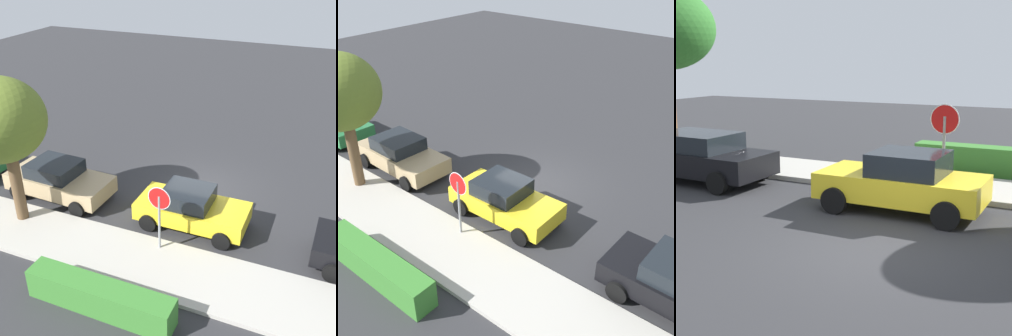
{
  "view_description": "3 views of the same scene",
  "coord_description": "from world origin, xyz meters",
  "views": [
    {
      "loc": [
        -4.52,
        14.5,
        9.14
      ],
      "look_at": [
        1.18,
        0.99,
        1.27
      ],
      "focal_mm": 45.0,
      "sensor_mm": 36.0,
      "label": 1
    },
    {
      "loc": [
        -8.35,
        12.14,
        9.13
      ],
      "look_at": [
        0.83,
        0.99,
        0.9
      ],
      "focal_mm": 45.0,
      "sensor_mm": 36.0,
      "label": 2
    },
    {
      "loc": [
        3.74,
        -8.78,
        3.66
      ],
      "look_at": [
        -0.97,
        0.56,
        1.4
      ],
      "focal_mm": 55.0,
      "sensor_mm": 36.0,
      "label": 3
    }
  ],
  "objects": [
    {
      "name": "ground_plane",
      "position": [
        0.0,
        0.0,
        0.0
      ],
      "size": [
        60.0,
        60.0,
        0.0
      ],
      "primitive_type": "plane",
      "color": "#2D2D30"
    },
    {
      "name": "sidewalk_curb",
      "position": [
        0.0,
        5.17,
        0.07
      ],
      "size": [
        32.0,
        2.54,
        0.14
      ],
      "primitive_type": "cube",
      "color": "#B2ADA3",
      "rests_on": "ground_plane"
    },
    {
      "name": "stop_sign",
      "position": [
        0.07,
        4.34,
        1.69
      ],
      "size": [
        0.79,
        0.08,
        2.46
      ],
      "color": "gray",
      "rests_on": "ground_plane"
    },
    {
      "name": "parked_car_yellow",
      "position": [
        -0.39,
        2.54,
        0.73
      ],
      "size": [
        3.99,
        2.04,
        1.47
      ],
      "color": "yellow",
      "rests_on": "ground_plane"
    },
    {
      "name": "parked_car_tan",
      "position": [
        5.2,
        2.72,
        0.75
      ],
      "size": [
        4.31,
        2.19,
        1.5
      ],
      "color": "tan",
      "rests_on": "ground_plane"
    },
    {
      "name": "street_tree_mid_block",
      "position": [
        5.64,
        4.77,
        3.95
      ],
      "size": [
        3.16,
        3.16,
        5.43
      ],
      "color": "brown",
      "rests_on": "ground_plane"
    },
    {
      "name": "front_yard_hedge",
      "position": [
        0.56,
        7.33,
        0.46
      ],
      "size": [
        4.39,
        0.76,
        0.92
      ],
      "color": "#387A2D",
      "rests_on": "ground_plane"
    }
  ]
}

